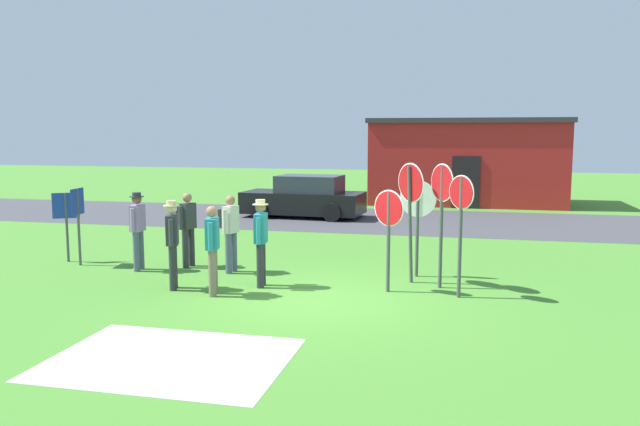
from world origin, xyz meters
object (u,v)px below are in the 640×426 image
at_px(stop_sign_center_cluster, 461,216).
at_px(stop_sign_rear_right, 389,223).
at_px(person_with_sunhat, 138,226).
at_px(person_on_left, 172,239).
at_px(person_in_dark_shirt, 261,238).
at_px(person_in_teal, 212,245).
at_px(stop_sign_nearest, 442,204).
at_px(person_near_signs, 230,228).
at_px(parked_car_on_street, 305,198).
at_px(person_in_blue, 187,224).
at_px(stop_sign_leaning_left, 410,201).
at_px(info_panel_leftmost, 78,212).
at_px(info_panel_middle, 66,214).
at_px(stop_sign_leaning_right, 418,211).

xyz_separation_m(stop_sign_center_cluster, stop_sign_rear_right, (-1.33, 0.13, -0.19)).
xyz_separation_m(stop_sign_center_cluster, person_with_sunhat, (-6.94, 0.77, -0.53)).
relative_size(stop_sign_rear_right, person_on_left, 1.13).
bearing_deg(person_in_dark_shirt, person_with_sunhat, 165.48).
height_order(person_in_dark_shirt, person_in_teal, person_in_dark_shirt).
height_order(stop_sign_nearest, person_on_left, stop_sign_nearest).
relative_size(person_in_dark_shirt, person_in_teal, 1.03).
relative_size(stop_sign_center_cluster, person_near_signs, 1.35).
bearing_deg(stop_sign_center_cluster, parked_car_on_street, 118.71).
xyz_separation_m(person_near_signs, person_in_blue, (-1.15, 0.33, 0.00)).
bearing_deg(person_in_blue, stop_sign_leaning_left, -4.61).
relative_size(person_near_signs, person_on_left, 0.97).
bearing_deg(person_in_dark_shirt, stop_sign_nearest, 11.48).
bearing_deg(person_in_dark_shirt, person_on_left, -159.95).
bearing_deg(info_panel_leftmost, person_on_left, -26.85).
relative_size(person_in_blue, info_panel_middle, 1.03).
height_order(stop_sign_center_cluster, person_in_blue, stop_sign_center_cluster).
relative_size(stop_sign_nearest, person_on_left, 1.41).
bearing_deg(person_with_sunhat, stop_sign_center_cluster, -6.31).
bearing_deg(stop_sign_leaning_right, person_with_sunhat, -172.56).
distance_m(stop_sign_leaning_left, person_with_sunhat, 5.99).
bearing_deg(stop_sign_center_cluster, person_in_teal, -169.08).
xyz_separation_m(stop_sign_leaning_right, person_with_sunhat, (-6.05, -0.79, -0.41)).
xyz_separation_m(person_with_sunhat, info_panel_middle, (-2.10, 0.47, 0.14)).
distance_m(person_in_blue, info_panel_middle, 3.01).
bearing_deg(parked_car_on_street, person_near_signs, -85.76).
bearing_deg(info_panel_leftmost, person_near_signs, 1.18).
bearing_deg(person_in_dark_shirt, person_in_teal, -129.04).
bearing_deg(stop_sign_leaning_right, info_panel_leftmost, -175.44).
distance_m(stop_sign_nearest, info_panel_middle, 8.71).
xyz_separation_m(person_in_blue, person_on_left, (0.61, -1.98, 0.00)).
relative_size(person_near_signs, person_in_blue, 1.00).
height_order(stop_sign_nearest, person_in_blue, stop_sign_nearest).
xyz_separation_m(stop_sign_nearest, person_in_dark_shirt, (-3.45, -0.70, -0.69)).
xyz_separation_m(parked_car_on_street, person_with_sunhat, (-1.38, -9.39, 0.30)).
xyz_separation_m(stop_sign_rear_right, info_panel_middle, (-7.71, 1.11, -0.20)).
height_order(parked_car_on_street, person_on_left, person_on_left).
xyz_separation_m(stop_sign_leaning_left, person_on_left, (-4.43, -1.57, -0.70)).
bearing_deg(stop_sign_center_cluster, stop_sign_rear_right, 174.60).
relative_size(person_in_dark_shirt, info_panel_leftmost, 0.98).
relative_size(stop_sign_center_cluster, person_in_teal, 1.35).
bearing_deg(parked_car_on_street, stop_sign_nearest, -61.34).
xyz_separation_m(person_near_signs, person_in_teal, (0.39, -1.89, -0.03)).
relative_size(person_near_signs, info_panel_middle, 1.03).
xyz_separation_m(parked_car_on_street, stop_sign_leaning_left, (4.56, -9.21, 0.99)).
bearing_deg(person_in_dark_shirt, stop_sign_leaning_right, 28.58).
bearing_deg(info_panel_middle, stop_sign_leaning_right, 2.23).
bearing_deg(parked_car_on_street, person_in_dark_shirt, -80.35).
relative_size(stop_sign_center_cluster, person_in_dark_shirt, 1.31).
relative_size(stop_sign_nearest, stop_sign_leaning_right, 1.19).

